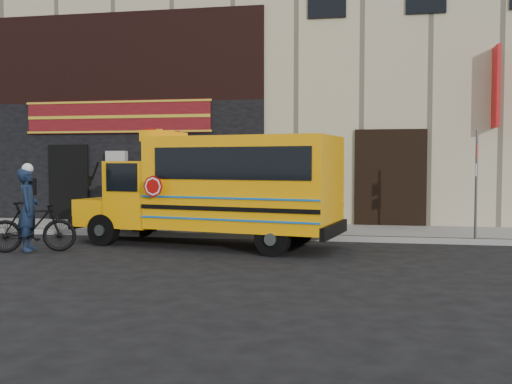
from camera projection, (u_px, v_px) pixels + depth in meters
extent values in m
plane|color=black|center=(225.00, 254.00, 13.22)|extent=(120.00, 120.00, 0.00)
cube|color=gray|center=(247.00, 236.00, 15.77)|extent=(40.00, 0.20, 0.15)
cube|color=gray|center=(257.00, 230.00, 17.24)|extent=(40.00, 3.00, 0.15)
cube|color=tan|center=(284.00, 63.00, 23.21)|extent=(20.00, 10.00, 12.00)
cube|color=black|center=(120.00, 161.00, 19.44)|extent=(10.00, 0.30, 4.00)
cube|color=black|center=(119.00, 58.00, 19.26)|extent=(10.00, 0.28, 3.00)
cube|color=#530B18|center=(117.00, 117.00, 19.20)|extent=(6.50, 0.12, 1.10)
cube|color=black|center=(69.00, 183.00, 19.65)|extent=(1.30, 0.10, 2.50)
cube|color=black|center=(169.00, 184.00, 19.02)|extent=(1.30, 0.10, 2.50)
cube|color=red|center=(496.00, 87.00, 16.81)|extent=(0.10, 0.70, 2.40)
cylinder|color=black|center=(103.00, 230.00, 14.54)|extent=(0.84, 0.43, 0.80)
cylinder|color=black|center=(144.00, 222.00, 16.30)|extent=(0.84, 0.43, 0.80)
cylinder|color=black|center=(273.00, 239.00, 12.85)|extent=(0.84, 0.43, 0.80)
cylinder|color=black|center=(298.00, 229.00, 14.61)|extent=(0.84, 0.43, 0.80)
cube|color=#FFA105|center=(111.00, 211.00, 15.57)|extent=(1.37, 2.16, 0.70)
cube|color=black|center=(95.00, 219.00, 15.78)|extent=(0.52, 2.03, 0.35)
cube|color=#FFA105|center=(145.00, 193.00, 15.14)|extent=(1.59, 2.30, 1.70)
cube|color=black|center=(127.00, 178.00, 15.32)|extent=(0.41, 1.78, 0.90)
cube|color=#FFA105|center=(244.00, 183.00, 14.07)|extent=(4.85, 3.04, 2.25)
cube|color=black|center=(334.00, 230.00, 13.29)|extent=(0.55, 2.18, 0.30)
cube|color=black|center=(229.00, 163.00, 12.98)|extent=(3.83, 0.81, 0.75)
cube|color=#FFA105|center=(164.00, 137.00, 14.84)|extent=(0.81, 1.67, 0.28)
cylinder|color=#A70A06|center=(153.00, 186.00, 13.53)|extent=(0.52, 0.13, 0.52)
cylinder|color=#47504B|center=(476.00, 188.00, 14.59)|extent=(0.06, 0.06, 2.94)
cube|color=red|center=(477.00, 152.00, 14.47)|extent=(0.08, 0.25, 0.37)
cube|color=white|center=(476.00, 170.00, 14.49)|extent=(0.08, 0.25, 0.32)
imported|color=black|center=(32.00, 227.00, 13.43)|extent=(2.07, 1.19, 1.20)
imported|color=#111E34|center=(28.00, 211.00, 13.35)|extent=(0.68, 0.82, 1.94)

